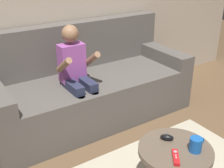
{
  "coord_description": "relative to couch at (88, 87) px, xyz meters",
  "views": [
    {
      "loc": [
        -1.18,
        -0.94,
        1.54
      ],
      "look_at": [
        -0.07,
        0.75,
        0.62
      ],
      "focal_mm": 46.7,
      "sensor_mm": 36.0,
      "label": 1
    }
  ],
  "objects": [
    {
      "name": "game_remote_red_near_edge",
      "position": [
        -0.13,
        -1.34,
        0.09
      ],
      "size": [
        0.12,
        0.13,
        0.03
      ],
      "color": "red",
      "rests_on": "coffee_table"
    },
    {
      "name": "coffee_mug",
      "position": [
        0.03,
        -1.35,
        0.12
      ],
      "size": [
        0.12,
        0.08,
        0.09
      ],
      "color": "#1959B2",
      "rests_on": "coffee_table"
    },
    {
      "name": "couch",
      "position": [
        0.0,
        0.0,
        0.0
      ],
      "size": [
        1.98,
        0.8,
        0.91
      ],
      "color": "#56514C",
      "rests_on": "ground"
    },
    {
      "name": "person_seated_on_couch",
      "position": [
        -0.21,
        -0.18,
        0.26
      ],
      "size": [
        0.32,
        0.39,
        0.98
      ],
      "color": "#282D47",
      "rests_on": "ground"
    },
    {
      "name": "coffee_table",
      "position": [
        -0.06,
        -1.26,
        -0.0
      ],
      "size": [
        0.49,
        0.49,
        0.38
      ],
      "color": "brown",
      "rests_on": "ground"
    },
    {
      "name": "nunchuk_black",
      "position": [
        -0.04,
        -1.16,
        0.1
      ],
      "size": [
        0.09,
        0.1,
        0.05
      ],
      "color": "black",
      "rests_on": "coffee_table"
    }
  ]
}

